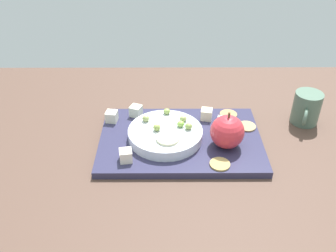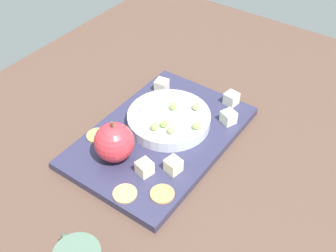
# 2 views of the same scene
# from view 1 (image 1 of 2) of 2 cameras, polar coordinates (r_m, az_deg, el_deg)

# --- Properties ---
(table) EXTENTS (1.22, 0.88, 0.05)m
(table) POSITION_cam_1_polar(r_m,az_deg,el_deg) (0.87, 1.96, -5.14)
(table) COLOR brown
(table) RESTS_ON ground
(platter) EXTENTS (0.38, 0.25, 0.02)m
(platter) POSITION_cam_1_polar(r_m,az_deg,el_deg) (0.87, 1.86, -2.16)
(platter) COLOR #2F2D4B
(platter) RESTS_ON table
(serving_dish) EXTENTS (0.17, 0.17, 0.02)m
(serving_dish) POSITION_cam_1_polar(r_m,az_deg,el_deg) (0.86, -0.42, -1.25)
(serving_dish) COLOR silver
(serving_dish) RESTS_ON platter
(apple_whole) EXTENTS (0.08, 0.08, 0.08)m
(apple_whole) POSITION_cam_1_polar(r_m,az_deg,el_deg) (0.83, 9.16, -1.07)
(apple_whole) COLOR red
(apple_whole) RESTS_ON platter
(apple_stem) EXTENTS (0.01, 0.01, 0.01)m
(apple_stem) POSITION_cam_1_polar(r_m,az_deg,el_deg) (0.80, 9.44, 1.50)
(apple_stem) COLOR brown
(apple_stem) RESTS_ON apple_whole
(cheese_cube_0) EXTENTS (0.03, 0.03, 0.03)m
(cheese_cube_0) POSITION_cam_1_polar(r_m,az_deg,el_deg) (0.90, 8.41, 0.45)
(cheese_cube_0) COLOR #F6E4C2
(cheese_cube_0) RESTS_ON platter
(cheese_cube_1) EXTENTS (0.03, 0.03, 0.03)m
(cheese_cube_1) POSITION_cam_1_polar(r_m,az_deg,el_deg) (0.93, -8.67, 1.47)
(cheese_cube_1) COLOR white
(cheese_cube_1) RESTS_ON platter
(cheese_cube_2) EXTENTS (0.03, 0.03, 0.03)m
(cheese_cube_2) POSITION_cam_1_polar(r_m,az_deg,el_deg) (0.80, -6.52, -4.54)
(cheese_cube_2) COLOR #EFE0CB
(cheese_cube_2) RESTS_ON platter
(cheese_cube_3) EXTENTS (0.03, 0.03, 0.03)m
(cheese_cube_3) POSITION_cam_1_polar(r_m,az_deg,el_deg) (0.93, 5.95, 1.82)
(cheese_cube_3) COLOR #F9F2BF
(cheese_cube_3) RESTS_ON platter
(cheese_cube_4) EXTENTS (0.03, 0.03, 0.03)m
(cheese_cube_4) POSITION_cam_1_polar(r_m,az_deg,el_deg) (0.94, -4.97, 2.34)
(cheese_cube_4) COLOR white
(cheese_cube_4) RESTS_ON platter
(cracker_0) EXTENTS (0.04, 0.04, 0.00)m
(cracker_0) POSITION_cam_1_polar(r_m,az_deg,el_deg) (0.80, 8.00, -5.84)
(cracker_0) COLOR tan
(cracker_0) RESTS_ON platter
(cracker_1) EXTENTS (0.04, 0.04, 0.00)m
(cracker_1) POSITION_cam_1_polar(r_m,az_deg,el_deg) (0.96, 9.29, 1.79)
(cracker_1) COLOR tan
(cracker_1) RESTS_ON platter
(cracker_2) EXTENTS (0.04, 0.04, 0.00)m
(cracker_2) POSITION_cam_1_polar(r_m,az_deg,el_deg) (0.92, 12.05, -0.04)
(cracker_2) COLOR tan
(cracker_2) RESTS_ON platter
(grape_0) EXTENTS (0.02, 0.02, 0.02)m
(grape_0) POSITION_cam_1_polar(r_m,az_deg,el_deg) (0.88, -3.45, 1.16)
(grape_0) COLOR #9FAF62
(grape_0) RESTS_ON serving_dish
(grape_1) EXTENTS (0.02, 0.02, 0.01)m
(grape_1) POSITION_cam_1_polar(r_m,az_deg,el_deg) (0.88, 2.36, 1.13)
(grape_1) COLOR #9CAC62
(grape_1) RESTS_ON serving_dish
(grape_2) EXTENTS (0.02, 0.02, 0.01)m
(grape_2) POSITION_cam_1_polar(r_m,az_deg,el_deg) (0.86, 1.83, 0.32)
(grape_2) COLOR #92C34D
(grape_2) RESTS_ON serving_dish
(grape_3) EXTENTS (0.02, 0.02, 0.02)m
(grape_3) POSITION_cam_1_polar(r_m,az_deg,el_deg) (0.84, -1.73, -0.24)
(grape_3) COLOR #92AB50
(grape_3) RESTS_ON serving_dish
(grape_4) EXTENTS (0.02, 0.02, 0.02)m
(grape_4) POSITION_cam_1_polar(r_m,az_deg,el_deg) (0.85, 3.20, -0.04)
(grape_4) COLOR #93B155
(grape_4) RESTS_ON serving_dish
(grape_5) EXTENTS (0.02, 0.02, 0.01)m
(grape_5) POSITION_cam_1_polar(r_m,az_deg,el_deg) (0.90, -0.19, 2.27)
(grape_5) COLOR #94B353
(grape_5) RESTS_ON serving_dish
(apple_slice_0) EXTENTS (0.05, 0.05, 0.01)m
(apple_slice_0) POSITION_cam_1_polar(r_m,az_deg,el_deg) (0.82, -0.04, -1.92)
(apple_slice_0) COLOR beige
(apple_slice_0) RESTS_ON serving_dish
(cup) EXTENTS (0.07, 0.10, 0.08)m
(cup) POSITION_cam_1_polar(r_m,az_deg,el_deg) (0.99, 20.54, 2.59)
(cup) COLOR #506C5A
(cup) RESTS_ON table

